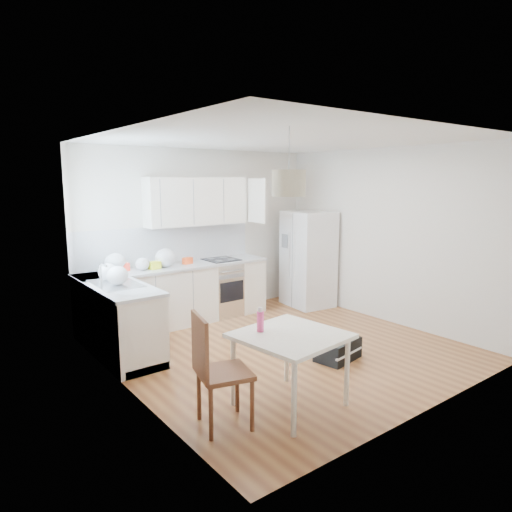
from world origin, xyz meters
The scene contains 29 objects.
floor centered at (0.00, 0.00, 0.00)m, with size 4.20×4.20×0.00m, color brown.
ceiling centered at (0.00, 0.00, 2.70)m, with size 4.20×4.20×0.00m, color white.
wall_back centered at (0.00, 2.10, 1.35)m, with size 4.20×4.20×0.00m, color beige.
wall_left centered at (-2.10, 0.00, 1.35)m, with size 4.20×4.20×0.00m, color beige.
wall_right centered at (2.10, 0.00, 1.35)m, with size 4.20×4.20×0.00m, color beige.
window_glassblock centered at (-2.09, 1.15, 1.75)m, with size 0.02×1.00×1.00m, color #BFE0F9.
cabinets_back centered at (-0.60, 1.80, 0.44)m, with size 3.00×0.60×0.88m, color white.
cabinets_left centered at (-1.80, 1.20, 0.44)m, with size 0.60×1.80×0.88m, color white.
counter_back centered at (-0.60, 1.80, 0.90)m, with size 3.02×0.64×0.04m, color silver.
counter_left centered at (-1.80, 1.20, 0.90)m, with size 0.64×1.82×0.04m, color silver.
backsplash_back centered at (-0.60, 2.09, 1.21)m, with size 3.00×0.01×0.58m, color silver.
backsplash_left centered at (-2.09, 1.20, 1.21)m, with size 0.01×1.80×0.58m, color silver.
upper_cabinets centered at (-0.15, 1.94, 1.88)m, with size 1.70×0.32×0.75m, color white.
range_oven centered at (0.20, 1.80, 0.44)m, with size 0.50×0.61×0.88m, color silver, non-canonical shape.
sink centered at (-1.80, 1.15, 0.92)m, with size 0.50×0.80×0.16m, color silver, non-canonical shape.
refrigerator centered at (1.76, 1.38, 0.83)m, with size 0.81×0.83×1.67m, color white, non-canonical shape.
dining_table centered at (-0.96, -1.21, 0.66)m, with size 1.04×1.04×0.74m.
dining_chair centered at (-1.67, -1.14, 0.53)m, with size 0.45×0.45×1.06m, color #4E2C17, non-canonical shape.
drink_bottle centered at (-1.15, -0.98, 0.86)m, with size 0.07×0.07×0.24m, color #ED4289.
gym_bag centered at (0.30, -0.69, 0.13)m, with size 0.56×0.37×0.26m, color black.
pendant_lamp centered at (-0.92, -1.11, 2.18)m, with size 0.32×0.32×0.25m, color #BFB393.
grocery_bag_a centered at (-1.52, 1.89, 1.05)m, with size 0.30×0.25×0.27m, color silver.
grocery_bag_b centered at (-1.17, 1.75, 1.01)m, with size 0.20×0.17×0.18m, color silver.
grocery_bag_c centered at (-0.79, 1.80, 1.06)m, with size 0.31×0.26×0.28m, color silver.
grocery_bag_d centered at (-1.80, 1.41, 1.03)m, with size 0.25×0.21×0.22m, color silver.
grocery_bag_e centered at (-1.81, 1.06, 1.04)m, with size 0.27×0.23×0.24m, color silver.
snack_orange centered at (-0.41, 1.81, 0.97)m, with size 0.15×0.09×0.10m, color #F24515.
snack_yellow centered at (-0.99, 1.74, 0.98)m, with size 0.16×0.10×0.11m, color #F2F827.
snack_red centered at (-1.43, 1.86, 0.98)m, with size 0.17×0.10×0.11m, color red.
Camera 1 is at (-3.78, -4.37, 2.21)m, focal length 32.00 mm.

